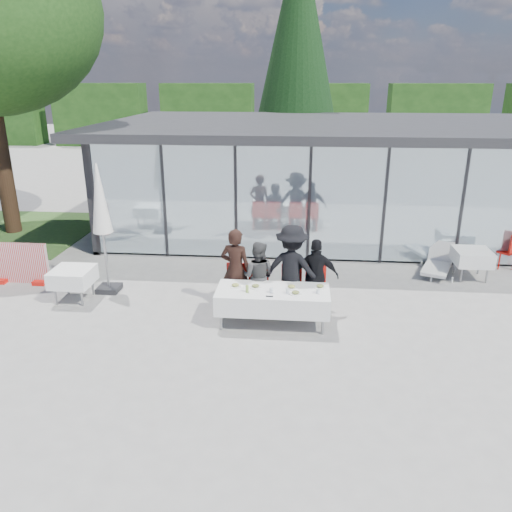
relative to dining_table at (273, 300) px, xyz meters
The scene contains 28 objects.
ground 0.68m from the dining_table, 136.12° to the right, with size 90.00×90.00×0.00m, color gray.
pavilion 8.22m from the dining_table, 77.78° to the left, with size 14.80×8.80×3.44m.
treeline 27.86m from the dining_table, 94.74° to the left, with size 62.50×2.00×4.40m.
dining_table is the anchor object (origin of this frame).
diner_a 1.13m from the dining_table, 141.17° to the left, with size 0.66×0.66×1.80m, color black.
diner_chair_a 1.12m from the dining_table, 138.07° to the left, with size 0.44×0.44×0.97m.
diner_b 0.79m from the dining_table, 118.16° to the left, with size 0.74×0.74×1.53m, color #4B4B4B.
diner_chair_b 0.83m from the dining_table, 115.63° to the left, with size 0.44×0.44×0.97m.
diner_c 0.87m from the dining_table, 62.15° to the left, with size 1.23×1.23×1.91m, color black.
diner_chair_c 0.83m from the dining_table, 64.66° to the left, with size 0.44×0.44×0.97m.
diner_d 1.13m from the dining_table, 37.71° to the left, with size 0.95×0.95×1.62m, color black.
diner_chair_d 1.15m from the dining_table, 40.78° to the left, with size 0.44×0.44×0.97m.
plate_a 0.81m from the dining_table, behind, with size 0.24×0.24×0.07m.
plate_b 0.44m from the dining_table, 166.28° to the left, with size 0.24×0.24×0.07m.
plate_c 0.45m from the dining_table, 18.11° to the left, with size 0.24×0.24×0.07m.
plate_d 0.99m from the dining_table, 11.79° to the left, with size 0.24×0.24×0.07m.
plate_extra 0.54m from the dining_table, 20.52° to the right, with size 0.24×0.24×0.07m.
juice_bottle 0.60m from the dining_table, 161.46° to the right, with size 0.06×0.06×0.15m, color #8CB049.
drinking_glasses 0.49m from the dining_table, 18.95° to the right, with size 0.98×0.12×0.10m.
folded_eyeglasses 0.40m from the dining_table, 97.91° to the right, with size 0.14×0.03×0.01m, color black.
spare_table_left 4.58m from the dining_table, behind, with size 0.86×0.86×0.74m.
spare_table_right 5.60m from the dining_table, 31.39° to the left, with size 0.86×0.86×0.74m.
spare_chair_a 6.00m from the dining_table, 40.62° to the left, with size 0.51×0.51×0.97m.
spare_chair_b 7.01m from the dining_table, 31.87° to the left, with size 0.62×0.62×0.97m.
market_umbrella 4.40m from the dining_table, 161.45° to the left, with size 0.50×0.50×3.00m.
lounger 5.23m from the dining_table, 38.69° to the left, with size 1.06×1.46×0.72m.
conifer_tree 13.83m from the dining_table, 89.09° to the left, with size 4.00×4.00×10.50m.
grass_patch 10.50m from the dining_table, 147.00° to the left, with size 5.00×5.00×0.02m, color #385926.
Camera 1 is at (0.78, -8.84, 4.73)m, focal length 35.00 mm.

